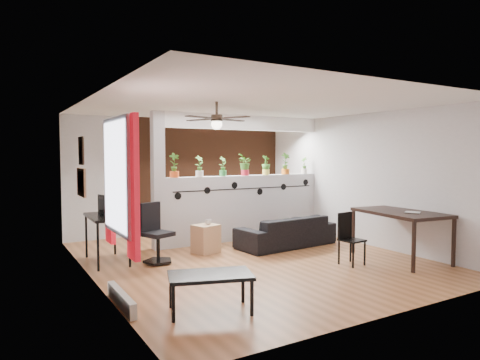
% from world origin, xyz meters
% --- Properties ---
extents(room_shell, '(6.30, 7.10, 2.90)m').
position_xyz_m(room_shell, '(0.00, 0.00, 1.30)').
color(room_shell, brown).
rests_on(room_shell, ground).
extents(partition_wall, '(3.60, 0.18, 1.35)m').
position_xyz_m(partition_wall, '(0.80, 1.50, 0.68)').
color(partition_wall, '#BCBCC1').
rests_on(partition_wall, ground).
extents(ceiling_header, '(3.60, 0.18, 0.30)m').
position_xyz_m(ceiling_header, '(0.80, 1.50, 2.45)').
color(ceiling_header, white).
rests_on(ceiling_header, room_shell).
extents(pier_column, '(0.22, 0.20, 2.60)m').
position_xyz_m(pier_column, '(-1.11, 1.50, 1.30)').
color(pier_column, '#BCBCC1').
rests_on(pier_column, ground).
extents(brick_panel, '(3.90, 0.05, 2.60)m').
position_xyz_m(brick_panel, '(0.80, 2.97, 1.30)').
color(brick_panel, '#9D512D').
rests_on(brick_panel, ground).
extents(vine_decal, '(3.31, 0.01, 0.30)m').
position_xyz_m(vine_decal, '(0.80, 1.40, 1.08)').
color(vine_decal, black).
rests_on(vine_decal, partition_wall).
extents(window_assembly, '(0.09, 1.30, 1.55)m').
position_xyz_m(window_assembly, '(-2.56, -1.20, 1.51)').
color(window_assembly, white).
rests_on(window_assembly, room_shell).
extents(baseboard_heater, '(0.08, 1.00, 0.18)m').
position_xyz_m(baseboard_heater, '(-2.54, -1.20, 0.09)').
color(baseboard_heater, beige).
rests_on(baseboard_heater, ground).
extents(corkboard, '(0.03, 0.60, 0.45)m').
position_xyz_m(corkboard, '(-2.58, 0.95, 1.35)').
color(corkboard, '#946947').
rests_on(corkboard, room_shell).
extents(framed_art, '(0.03, 0.34, 0.44)m').
position_xyz_m(framed_art, '(-2.58, 0.90, 1.85)').
color(framed_art, '#8C7259').
rests_on(framed_art, room_shell).
extents(ceiling_fan, '(1.19, 1.19, 0.43)m').
position_xyz_m(ceiling_fan, '(-0.80, -0.30, 2.31)').
color(ceiling_fan, black).
rests_on(ceiling_fan, room_shell).
extents(potted_plant_0, '(0.32, 0.32, 0.48)m').
position_xyz_m(potted_plant_0, '(-0.78, 1.50, 1.60)').
color(potted_plant_0, '#E2521A').
rests_on(potted_plant_0, partition_wall).
extents(potted_plant_1, '(0.25, 0.22, 0.42)m').
position_xyz_m(potted_plant_1, '(-0.25, 1.50, 1.57)').
color(potted_plant_1, white).
rests_on(potted_plant_1, partition_wall).
extents(potted_plant_2, '(0.25, 0.22, 0.40)m').
position_xyz_m(potted_plant_2, '(0.27, 1.50, 1.56)').
color(potted_plant_2, '#2F823C').
rests_on(potted_plant_2, partition_wall).
extents(potted_plant_3, '(0.27, 0.29, 0.45)m').
position_xyz_m(potted_plant_3, '(0.80, 1.50, 1.59)').
color(potted_plant_3, red).
rests_on(potted_plant_3, partition_wall).
extents(potted_plant_4, '(0.21, 0.24, 0.42)m').
position_xyz_m(potted_plant_4, '(1.33, 1.50, 1.57)').
color(potted_plant_4, '#E1D14F').
rests_on(potted_plant_4, partition_wall).
extents(potted_plant_5, '(0.29, 0.32, 0.49)m').
position_xyz_m(potted_plant_5, '(1.85, 1.50, 1.61)').
color(potted_plant_5, orange).
rests_on(potted_plant_5, partition_wall).
extents(potted_plant_6, '(0.17, 0.20, 0.38)m').
position_xyz_m(potted_plant_6, '(2.38, 1.50, 1.55)').
color(potted_plant_6, white).
rests_on(potted_plant_6, partition_wall).
extents(sofa, '(1.97, 0.91, 0.56)m').
position_xyz_m(sofa, '(1.13, 0.50, 0.28)').
color(sofa, black).
rests_on(sofa, ground).
extents(cube_shelf, '(0.50, 0.47, 0.51)m').
position_xyz_m(cube_shelf, '(-0.47, 0.79, 0.26)').
color(cube_shelf, tan).
rests_on(cube_shelf, ground).
extents(cup, '(0.15, 0.15, 0.09)m').
position_xyz_m(cup, '(-0.42, 0.79, 0.56)').
color(cup, gray).
rests_on(cup, cube_shelf).
extents(computer_desk, '(0.59, 1.09, 0.78)m').
position_xyz_m(computer_desk, '(-2.18, 1.01, 0.71)').
color(computer_desk, black).
rests_on(computer_desk, ground).
extents(monitor, '(0.31, 0.15, 0.17)m').
position_xyz_m(monitor, '(-2.18, 1.16, 0.87)').
color(monitor, black).
rests_on(monitor, computer_desk).
extents(office_chair, '(0.53, 0.54, 0.98)m').
position_xyz_m(office_chair, '(-1.50, 0.55, 0.43)').
color(office_chair, black).
rests_on(office_chair, ground).
extents(dining_table, '(1.10, 1.62, 0.83)m').
position_xyz_m(dining_table, '(2.18, -1.33, 0.74)').
color(dining_table, black).
rests_on(dining_table, ground).
extents(book, '(0.26, 0.28, 0.02)m').
position_xyz_m(book, '(2.08, -1.63, 0.84)').
color(book, gray).
rests_on(book, dining_table).
extents(folding_chair, '(0.37, 0.37, 0.84)m').
position_xyz_m(folding_chair, '(1.19, -1.11, 0.50)').
color(folding_chair, black).
rests_on(folding_chair, ground).
extents(coffee_table, '(1.06, 0.79, 0.44)m').
position_xyz_m(coffee_table, '(-1.70, -1.87, 0.39)').
color(coffee_table, black).
rests_on(coffee_table, ground).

